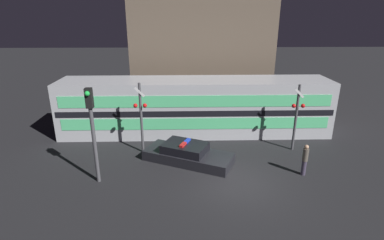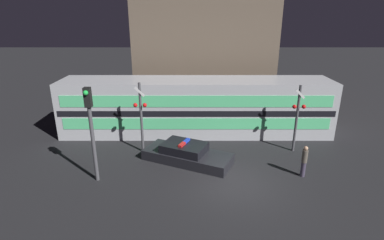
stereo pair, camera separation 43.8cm
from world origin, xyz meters
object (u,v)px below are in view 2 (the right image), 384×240
object	(u,v)px
pedestrian	(304,161)
train	(196,107)
traffic_light_corner	(91,125)
police_car	(186,154)
crossing_signal_near	(297,116)

from	to	relation	value
pedestrian	train	bearing A→B (deg)	131.67
pedestrian	traffic_light_corner	xyz separation A→B (m)	(-10.20, -0.36, 2.06)
police_car	train	bearing A→B (deg)	107.32
police_car	crossing_signal_near	distance (m)	6.69
train	traffic_light_corner	size ratio (longest dim) A/B	3.80
pedestrian	crossing_signal_near	bearing A→B (deg)	80.94
train	traffic_light_corner	xyz separation A→B (m)	(-4.92, -6.29, 1.08)
crossing_signal_near	train	bearing A→B (deg)	152.38
pedestrian	traffic_light_corner	size ratio (longest dim) A/B	0.35
crossing_signal_near	pedestrian	bearing A→B (deg)	-99.06
train	pedestrian	size ratio (longest dim) A/B	10.72
police_car	pedestrian	xyz separation A→B (m)	(5.84, -1.63, 0.43)
pedestrian	crossing_signal_near	size ratio (longest dim) A/B	0.41
train	crossing_signal_near	xyz separation A→B (m)	(5.75, -3.01, 0.38)
train	crossing_signal_near	size ratio (longest dim) A/B	4.44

